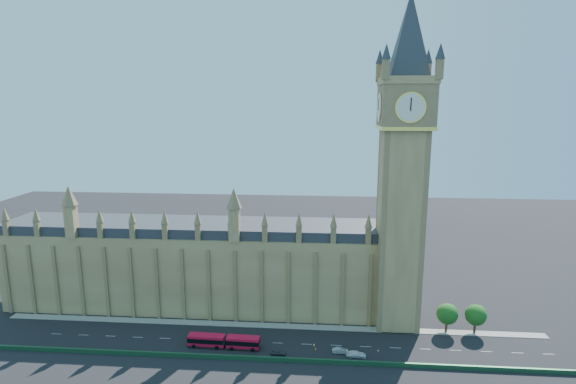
# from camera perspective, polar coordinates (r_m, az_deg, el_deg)

# --- Properties ---
(ground) EXTENTS (400.00, 400.00, 0.00)m
(ground) POSITION_cam_1_polar(r_m,az_deg,el_deg) (131.28, -3.12, -18.53)
(ground) COLOR black
(ground) RESTS_ON ground
(palace_westminster) EXTENTS (120.00, 20.00, 28.00)m
(palace_westminster) POSITION_cam_1_polar(r_m,az_deg,el_deg) (149.88, -11.69, -8.99)
(palace_westminster) COLOR olive
(palace_westminster) RESTS_ON ground
(elizabeth_tower) EXTENTS (20.59, 20.59, 105.00)m
(elizabeth_tower) POSITION_cam_1_polar(r_m,az_deg,el_deg) (129.20, 14.51, 6.19)
(elizabeth_tower) COLOR olive
(elizabeth_tower) RESTS_ON ground
(bridge_parapet) EXTENTS (160.00, 0.60, 1.20)m
(bridge_parapet) POSITION_cam_1_polar(r_m,az_deg,el_deg) (123.32, -3.71, -20.36)
(bridge_parapet) COLOR #1E4C2D
(bridge_parapet) RESTS_ON ground
(kerb_north) EXTENTS (160.00, 3.00, 0.16)m
(kerb_north) POSITION_cam_1_polar(r_m,az_deg,el_deg) (139.49, -2.59, -16.57)
(kerb_north) COLOR gray
(kerb_north) RESTS_ON ground
(tree_east_near) EXTENTS (6.00, 6.00, 8.50)m
(tree_east_near) POSITION_cam_1_polar(r_m,az_deg,el_deg) (141.45, 19.64, -14.33)
(tree_east_near) COLOR #382619
(tree_east_near) RESTS_ON ground
(tree_east_far) EXTENTS (6.00, 6.00, 8.50)m
(tree_east_far) POSITION_cam_1_polar(r_m,az_deg,el_deg) (143.73, 22.82, -14.15)
(tree_east_far) COLOR #382619
(tree_east_far) RESTS_ON ground
(red_bus) EXTENTS (19.70, 3.68, 3.34)m
(red_bus) POSITION_cam_1_polar(r_m,az_deg,el_deg) (129.24, -8.16, -18.26)
(red_bus) COLOR red
(red_bus) RESTS_ON ground
(car_grey) EXTENTS (3.77, 1.54, 1.28)m
(car_grey) POSITION_cam_1_polar(r_m,az_deg,el_deg) (125.46, -1.23, -19.71)
(car_grey) COLOR #393C40
(car_grey) RESTS_ON ground
(car_silver) EXTENTS (4.31, 1.61, 1.41)m
(car_silver) POSITION_cam_1_polar(r_m,az_deg,el_deg) (126.85, 6.66, -19.38)
(car_silver) COLOR #95979C
(car_silver) RESTS_ON ground
(car_white) EXTENTS (5.23, 2.19, 1.51)m
(car_white) POSITION_cam_1_polar(r_m,az_deg,el_deg) (125.81, 8.65, -19.69)
(car_white) COLOR white
(car_white) RESTS_ON ground
(cone_a) EXTENTS (0.54, 0.54, 0.78)m
(cone_a) POSITION_cam_1_polar(r_m,az_deg,el_deg) (129.42, 3.33, -18.81)
(cone_a) COLOR black
(cone_a) RESTS_ON ground
(cone_b) EXTENTS (0.54, 0.54, 0.67)m
(cone_b) POSITION_cam_1_polar(r_m,az_deg,el_deg) (128.45, 6.03, -19.14)
(cone_b) COLOR black
(cone_b) RESTS_ON ground
(cone_c) EXTENTS (0.53, 0.53, 0.65)m
(cone_c) POSITION_cam_1_polar(r_m,az_deg,el_deg) (129.04, 11.39, -19.16)
(cone_c) COLOR black
(cone_c) RESTS_ON ground
(cone_d) EXTENTS (0.51, 0.51, 0.62)m
(cone_d) POSITION_cam_1_polar(r_m,az_deg,el_deg) (127.70, 3.52, -19.30)
(cone_d) COLOR black
(cone_d) RESTS_ON ground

